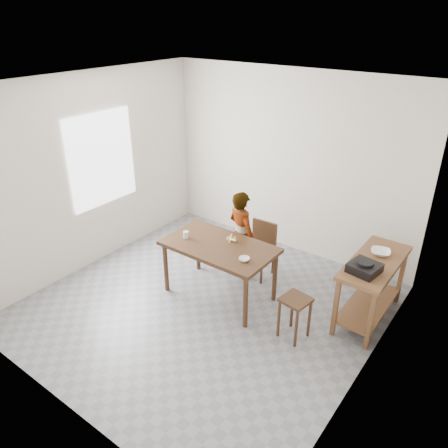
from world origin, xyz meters
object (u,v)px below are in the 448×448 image
Objects in this scene: dining_table at (219,270)px; prep_counter at (370,290)px; dining_chair at (258,251)px; child at (241,235)px; stool at (294,317)px.

prep_counter is (1.72, 0.70, 0.03)m from dining_table.
dining_chair is (0.13, 0.70, 0.01)m from dining_table.
child is 2.41× the size of stool.
dining_chair is (-1.59, 0.00, -0.01)m from prep_counter.
prep_counter is 2.29× the size of stool.
prep_counter reaches higher than dining_table.
dining_table is 1.81× the size of dining_chair.
child is 1.63× the size of dining_chair.
stool is (1.03, -0.84, -0.13)m from dining_chair.
dining_table is 0.72m from dining_chair.
child is (-1.78, -0.13, 0.23)m from prep_counter.
prep_counter is 1.02m from stool.
dining_table reaches higher than stool.
dining_chair is (0.19, 0.14, -0.24)m from child.
dining_table is at bearing 111.77° from child.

